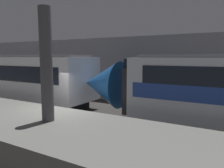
{
  "coord_description": "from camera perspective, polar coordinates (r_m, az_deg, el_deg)",
  "views": [
    {
      "loc": [
        6.76,
        -7.34,
        3.35
      ],
      "look_at": [
        1.95,
        1.06,
        2.11
      ],
      "focal_mm": 35.0,
      "sensor_mm": 36.0,
      "label": 1
    }
  ],
  "objects": [
    {
      "name": "train_modern",
      "position": [
        18.06,
        -26.37,
        1.51
      ],
      "size": [
        18.71,
        3.0,
        3.45
      ],
      "color": "black",
      "rests_on": "ground"
    },
    {
      "name": "support_pillar_near",
      "position": [
        7.99,
        -16.79,
        4.75
      ],
      "size": [
        0.43,
        0.43,
        4.0
      ],
      "color": "#47474C",
      "rests_on": "platform"
    },
    {
      "name": "station_rear_barrier",
      "position": [
        15.84,
        4.48,
        3.69
      ],
      "size": [
        50.0,
        0.15,
        4.74
      ],
      "color": "gray",
      "rests_on": "ground"
    },
    {
      "name": "platform",
      "position": [
        9.1,
        -20.9,
        -11.33
      ],
      "size": [
        40.0,
        3.89,
        1.04
      ],
      "color": "slate",
      "rests_on": "ground"
    },
    {
      "name": "ground_plane",
      "position": [
        10.53,
        -12.42,
        -11.46
      ],
      "size": [
        120.0,
        120.0,
        0.0
      ],
      "primitive_type": "plane",
      "color": "#33302D"
    }
  ]
}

